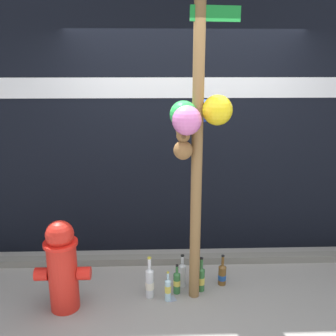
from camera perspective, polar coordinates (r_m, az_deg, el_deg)
ground_plane at (r=3.58m, az=3.80°, el=-21.33°), size 14.00×14.00×0.00m
building_wall at (r=4.20m, az=2.45°, el=8.15°), size 10.00×0.21×3.21m
curb_strip at (r=4.31m, az=2.62°, el=-13.75°), size 8.00×0.12×0.08m
memorial_post at (r=3.16m, az=4.34°, el=9.02°), size 0.57×0.58×3.04m
fire_hydrant at (r=3.54m, az=-15.85°, el=-14.14°), size 0.49×0.30×0.85m
bottle_0 at (r=3.94m, az=8.28°, el=-15.76°), size 0.08×0.08×0.32m
bottle_1 at (r=3.81m, az=5.06°, el=-16.43°), size 0.07×0.07×0.36m
bottle_2 at (r=3.70m, az=-2.81°, el=-17.00°), size 0.08×0.08×0.42m
bottle_3 at (r=3.77m, az=1.36°, el=-17.00°), size 0.07×0.07×0.30m
bottle_4 at (r=3.67m, az=-0.02°, el=-17.99°), size 0.06×0.06×0.30m
bottle_5 at (r=3.86m, az=2.19°, el=-15.82°), size 0.07×0.07×0.34m
litter_0 at (r=3.75m, az=0.56°, el=-19.31°), size 0.10×0.11×0.01m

